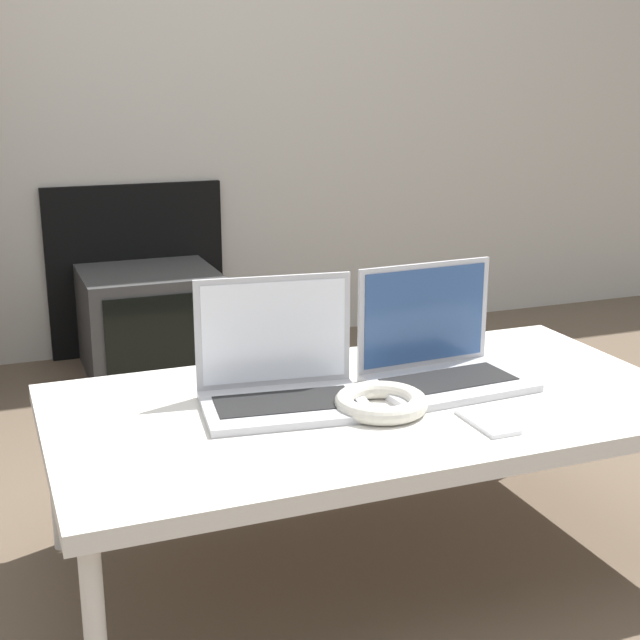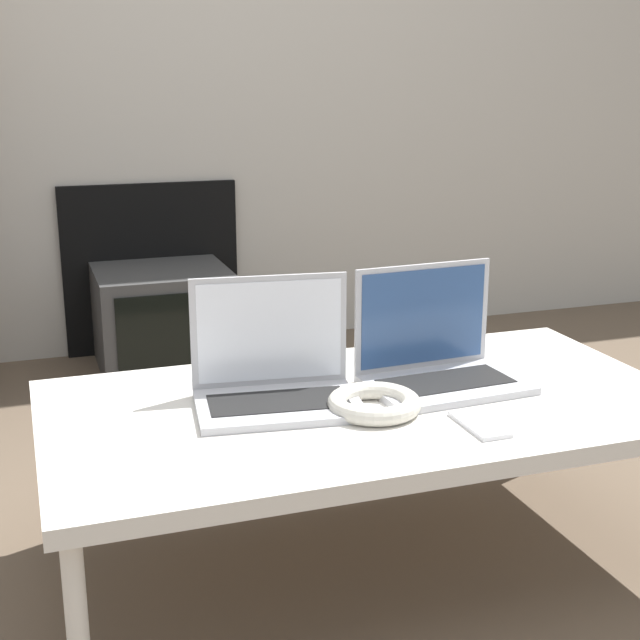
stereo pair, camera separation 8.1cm
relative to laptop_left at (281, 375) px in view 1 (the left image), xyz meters
name	(u,v)px [view 1 (the left image)]	position (x,y,z in m)	size (l,w,h in m)	color
ground_plane	(392,589)	(0.18, -0.17, -0.44)	(14.00, 14.00, 0.00)	brown
wall_back	(171,0)	(0.18, 1.72, 0.85)	(7.00, 0.08, 2.60)	#ADA89E
table	(372,412)	(0.18, -0.06, -0.09)	(1.32, 0.71, 0.38)	silver
laptop_left	(281,375)	(0.00, 0.00, 0.00)	(0.36, 0.27, 0.25)	#B2B2B7
laptop_right	(439,356)	(0.37, 0.00, 0.00)	(0.34, 0.25, 0.25)	#B2B2B7
headphones	(381,402)	(0.17, -0.12, -0.04)	(0.19, 0.19, 0.04)	beige
phone	(487,422)	(0.33, -0.26, -0.05)	(0.06, 0.14, 0.01)	silver
tv	(150,320)	(0.00, 1.45, -0.26)	(0.47, 0.44, 0.36)	#383838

